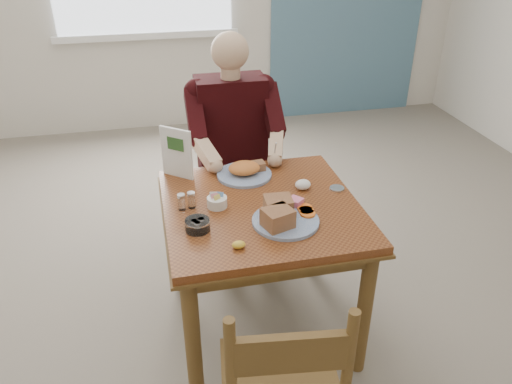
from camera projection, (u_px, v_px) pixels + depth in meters
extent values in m
plane|color=slate|center=(261.00, 323.00, 2.70)|extent=(6.00, 6.00, 0.00)
ellipsoid|color=gold|center=(239.00, 245.00, 2.02)|extent=(0.06, 0.05, 0.03)
ellipsoid|color=white|center=(303.00, 185.00, 2.44)|extent=(0.08, 0.06, 0.05)
cylinder|color=silver|center=(337.00, 188.00, 2.45)|extent=(0.08, 0.08, 0.01)
cube|color=white|center=(148.00, 36.00, 4.68)|extent=(1.72, 0.04, 0.06)
cube|color=brown|center=(261.00, 208.00, 2.34)|extent=(0.90, 0.90, 0.04)
cube|color=brown|center=(261.00, 213.00, 2.35)|extent=(0.92, 0.92, 0.01)
cylinder|color=brown|center=(193.00, 340.00, 2.12)|extent=(0.07, 0.07, 0.71)
cylinder|color=brown|center=(364.00, 312.00, 2.27)|extent=(0.07, 0.07, 0.71)
cylinder|color=brown|center=(177.00, 238.00, 2.78)|extent=(0.07, 0.07, 0.71)
cylinder|color=brown|center=(310.00, 221.00, 2.93)|extent=(0.07, 0.07, 0.71)
cube|color=brown|center=(283.00, 271.00, 2.04)|extent=(0.80, 0.03, 0.08)
cube|color=brown|center=(245.00, 183.00, 2.70)|extent=(0.80, 0.03, 0.08)
cube|color=brown|center=(179.00, 231.00, 2.30)|extent=(0.03, 0.80, 0.08)
cube|color=brown|center=(339.00, 211.00, 2.45)|extent=(0.03, 0.80, 0.08)
cylinder|color=brown|center=(211.00, 235.00, 3.04)|extent=(0.04, 0.04, 0.45)
cylinder|color=brown|center=(268.00, 228.00, 3.10)|extent=(0.04, 0.04, 0.45)
cylinder|color=brown|center=(203.00, 205.00, 3.34)|extent=(0.04, 0.04, 0.45)
cylinder|color=brown|center=(255.00, 199.00, 3.41)|extent=(0.04, 0.04, 0.45)
cube|color=brown|center=(234.00, 183.00, 3.11)|extent=(0.42, 0.42, 0.03)
cylinder|color=brown|center=(199.00, 140.00, 3.11)|extent=(0.04, 0.04, 0.50)
cylinder|color=brown|center=(255.00, 135.00, 3.18)|extent=(0.04, 0.04, 0.50)
cube|color=brown|center=(227.00, 122.00, 3.09)|extent=(0.38, 0.03, 0.14)
cylinder|color=brown|center=(315.00, 382.00, 2.09)|extent=(0.04, 0.04, 0.45)
cube|color=brown|center=(280.00, 381.00, 1.80)|extent=(0.47, 0.47, 0.03)
cylinder|color=brown|center=(231.00, 381.00, 1.51)|extent=(0.04, 0.04, 0.50)
cylinder|color=brown|center=(347.00, 372.00, 1.54)|extent=(0.04, 0.04, 0.50)
cube|color=brown|center=(291.00, 353.00, 1.48)|extent=(0.38, 0.08, 0.14)
cube|color=gray|center=(220.00, 183.00, 2.95)|extent=(0.13, 0.38, 0.12)
cube|color=gray|center=(253.00, 180.00, 2.99)|extent=(0.13, 0.38, 0.12)
cube|color=gray|center=(227.00, 242.00, 2.94)|extent=(0.10, 0.10, 0.48)
cube|color=gray|center=(260.00, 238.00, 2.98)|extent=(0.10, 0.10, 0.48)
cube|color=black|center=(231.00, 125.00, 2.95)|extent=(0.40, 0.22, 0.58)
sphere|color=black|center=(197.00, 91.00, 2.80)|extent=(0.15, 0.15, 0.15)
sphere|color=black|center=(263.00, 87.00, 2.87)|extent=(0.15, 0.15, 0.15)
cylinder|color=tan|center=(231.00, 75.00, 2.78)|extent=(0.11, 0.11, 0.08)
sphere|color=tan|center=(230.00, 51.00, 2.71)|extent=(0.21, 0.21, 0.21)
cube|color=black|center=(195.00, 116.00, 2.75)|extent=(0.09, 0.29, 0.27)
cube|color=black|center=(272.00, 110.00, 2.83)|extent=(0.09, 0.29, 0.27)
sphere|color=black|center=(199.00, 141.00, 2.70)|extent=(0.09, 0.09, 0.09)
sphere|color=black|center=(277.00, 134.00, 2.78)|extent=(0.09, 0.09, 0.09)
cube|color=tan|center=(207.00, 153.00, 2.65)|extent=(0.14, 0.23, 0.14)
cube|color=tan|center=(276.00, 146.00, 2.72)|extent=(0.14, 0.23, 0.14)
sphere|color=tan|center=(215.00, 166.00, 2.59)|extent=(0.08, 0.08, 0.08)
sphere|color=tan|center=(275.00, 160.00, 2.65)|extent=(0.08, 0.08, 0.08)
cylinder|color=silver|center=(275.00, 151.00, 2.63)|extent=(0.01, 0.05, 0.12)
cylinder|color=white|center=(286.00, 221.00, 2.19)|extent=(0.34, 0.34, 0.02)
cube|color=tan|center=(278.00, 218.00, 2.12)|extent=(0.15, 0.14, 0.08)
cube|color=tan|center=(278.00, 206.00, 2.20)|extent=(0.13, 0.11, 0.08)
cylinder|color=orange|center=(308.00, 213.00, 2.22)|extent=(0.07, 0.07, 0.01)
cylinder|color=orange|center=(306.00, 211.00, 2.24)|extent=(0.09, 0.09, 0.01)
cylinder|color=orange|center=(305.00, 208.00, 2.26)|extent=(0.10, 0.10, 0.01)
cube|color=pink|center=(295.00, 202.00, 2.29)|extent=(0.08, 0.08, 0.03)
cylinder|color=white|center=(244.00, 175.00, 2.57)|extent=(0.31, 0.31, 0.02)
ellipsoid|color=orange|center=(244.00, 168.00, 2.55)|extent=(0.17, 0.15, 0.06)
cube|color=tan|center=(255.00, 166.00, 2.59)|extent=(0.11, 0.07, 0.04)
cylinder|color=white|center=(217.00, 202.00, 2.30)|extent=(0.10, 0.10, 0.05)
cube|color=pink|center=(215.00, 196.00, 2.28)|extent=(0.03, 0.01, 0.02)
cube|color=#6699D8|center=(220.00, 194.00, 2.29)|extent=(0.04, 0.02, 0.02)
cube|color=#EAD159|center=(217.00, 197.00, 2.27)|extent=(0.04, 0.03, 0.02)
cube|color=white|center=(213.00, 194.00, 2.29)|extent=(0.04, 0.02, 0.02)
cylinder|color=white|center=(182.00, 203.00, 2.27)|extent=(0.04, 0.04, 0.07)
cylinder|color=silver|center=(181.00, 196.00, 2.25)|extent=(0.04, 0.04, 0.01)
cylinder|color=white|center=(192.00, 201.00, 2.29)|extent=(0.04, 0.04, 0.07)
cylinder|color=silver|center=(191.00, 194.00, 2.27)|extent=(0.04, 0.04, 0.01)
cylinder|color=white|center=(197.00, 225.00, 2.13)|extent=(0.12, 0.12, 0.05)
cylinder|color=white|center=(194.00, 222.00, 2.12)|extent=(0.03, 0.03, 0.02)
cylinder|color=white|center=(201.00, 220.00, 2.13)|extent=(0.03, 0.03, 0.02)
cylinder|color=white|center=(197.00, 224.00, 2.11)|extent=(0.03, 0.03, 0.02)
cube|color=white|center=(177.00, 153.00, 2.51)|extent=(0.15, 0.12, 0.26)
cube|color=#2D5926|center=(175.00, 144.00, 2.48)|extent=(0.08, 0.06, 0.07)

